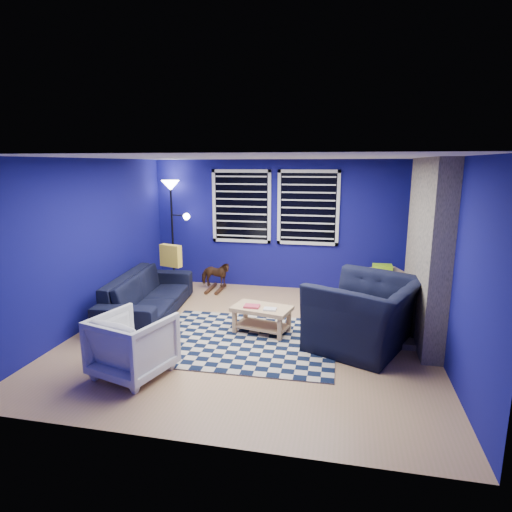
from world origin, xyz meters
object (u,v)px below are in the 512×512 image
at_px(rocking_horse, 215,275).
at_px(sofa, 148,295).
at_px(armchair_bent, 133,345).
at_px(cabinet, 381,284).
at_px(floor_lamp, 172,200).
at_px(armchair_big, 365,314).
at_px(tv, 417,225).
at_px(coffee_table, 262,314).

bearing_deg(rocking_horse, sofa, 155.36).
bearing_deg(sofa, armchair_bent, -165.26).
xyz_separation_m(sofa, cabinet, (3.77, 1.62, -0.05)).
bearing_deg(armchair_bent, sofa, -53.09).
distance_m(sofa, floor_lamp, 2.26).
xyz_separation_m(armchair_big, cabinet, (0.37, 2.18, -0.18)).
bearing_deg(sofa, floor_lamp, 2.38).
xyz_separation_m(sofa, armchair_big, (3.40, -0.56, 0.13)).
bearing_deg(tv, cabinet, 167.64).
bearing_deg(armchair_big, cabinet, -165.59).
relative_size(armchair_big, cabinet, 1.85).
relative_size(cabinet, floor_lamp, 0.37).
relative_size(armchair_big, armchair_bent, 1.76).
relative_size(armchair_big, floor_lamp, 0.68).
xyz_separation_m(armchair_bent, rocking_horse, (-0.07, 3.44, -0.05)).
xyz_separation_m(rocking_horse, coffee_table, (1.29, -1.91, -0.03)).
bearing_deg(cabinet, armchair_big, -119.46).
bearing_deg(tv, sofa, -160.51).
height_order(armchair_bent, cabinet, armchair_bent).
bearing_deg(armchair_big, coffee_table, -72.62).
bearing_deg(sofa, coffee_table, -107.37).
bearing_deg(floor_lamp, coffee_table, -44.03).
height_order(sofa, coffee_table, sofa).
bearing_deg(cabinet, rocking_horse, 162.12).
xyz_separation_m(rocking_horse, cabinet, (3.11, 0.10, -0.03)).
height_order(tv, coffee_table, tv).
relative_size(tv, sofa, 0.44).
bearing_deg(rocking_horse, armchair_big, -128.27).
height_order(armchair_big, armchair_bent, armchair_big).
relative_size(coffee_table, cabinet, 1.18).
distance_m(armchair_bent, cabinet, 4.67).
distance_m(rocking_horse, floor_lamp, 1.70).
height_order(armchair_big, cabinet, armchair_big).
distance_m(sofa, coffee_table, 1.99).
bearing_deg(rocking_horse, floor_lamp, 74.51).
distance_m(coffee_table, floor_lamp, 3.40).
relative_size(armchair_big, rocking_horse, 2.41).
height_order(rocking_horse, floor_lamp, floor_lamp).
height_order(armchair_big, rocking_horse, armchair_big).
height_order(sofa, floor_lamp, floor_lamp).
height_order(tv, floor_lamp, floor_lamp).
xyz_separation_m(tv, armchair_bent, (-3.54, -3.44, -1.03)).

